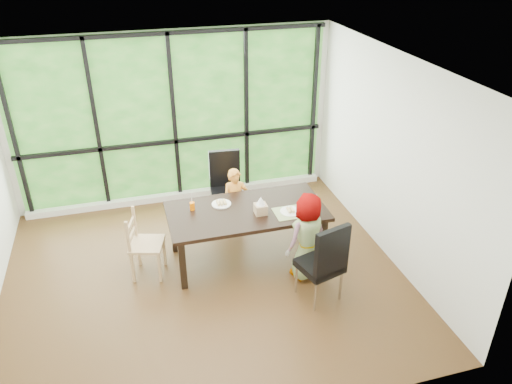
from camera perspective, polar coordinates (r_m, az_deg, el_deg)
ground at (r=6.54m, az=-5.89°, el=-9.59°), size 5.00×5.00×0.00m
back_wall at (r=7.85m, az=-9.46°, el=8.31°), size 5.00×0.00×5.00m
foliage_backdrop at (r=7.83m, az=-9.44°, el=8.27°), size 4.80×0.02×2.65m
window_mullions at (r=7.79m, az=-9.40°, el=8.17°), size 4.80×0.06×2.65m
window_sill at (r=8.30m, az=-8.66°, el=-0.35°), size 4.80×0.12×0.10m
dining_table at (r=6.63m, az=-1.07°, el=-4.83°), size 2.05×1.03×0.75m
chair_window_leather at (r=7.38m, az=-3.40°, el=0.37°), size 0.50×0.50×1.08m
chair_interior_leather at (r=5.92m, az=7.38°, el=-7.78°), size 0.57×0.57×1.08m
chair_end_beech at (r=6.44m, az=-12.46°, el=-5.90°), size 0.50×0.51×0.90m
child_toddler at (r=7.06m, az=-2.36°, el=-1.23°), size 0.39×0.27×1.03m
child_older at (r=6.22m, az=5.68°, el=-5.14°), size 0.67×0.56×1.17m
placemat at (r=6.38m, az=4.18°, el=-2.34°), size 0.46×0.34×0.01m
plate_far at (r=6.55m, az=-4.01°, el=-1.40°), size 0.26×0.26×0.02m
plate_near at (r=6.39m, az=3.98°, el=-2.26°), size 0.27×0.27×0.02m
orange_cup at (r=6.45m, az=-7.36°, el=-1.63°), size 0.07×0.07×0.11m
green_cup at (r=6.38m, az=6.85°, el=-1.80°), size 0.09×0.09×0.14m
tissue_box at (r=6.31m, az=0.54°, el=-1.97°), size 0.15×0.15×0.13m
crepe_rolls_far at (r=6.54m, az=-4.01°, el=-1.20°), size 0.15×0.12×0.04m
crepe_rolls_near at (r=6.37m, az=3.99°, el=-2.05°), size 0.10×0.12×0.04m
straw_white at (r=6.41m, az=-7.41°, el=-0.91°), size 0.01×0.04×0.20m
straw_pink at (r=6.33m, az=6.91°, el=-0.95°), size 0.01×0.04×0.20m
tissue at (r=6.25m, az=0.55°, el=-1.02°), size 0.12×0.12×0.11m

